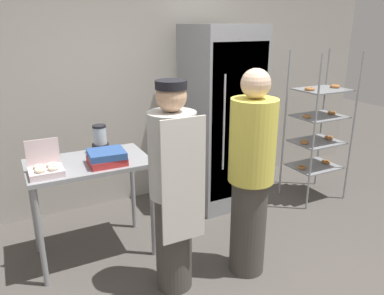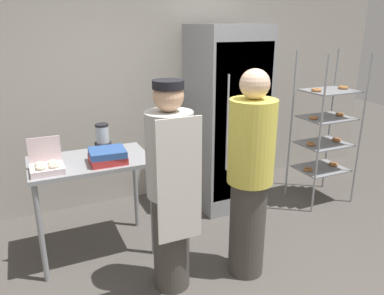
{
  "view_description": "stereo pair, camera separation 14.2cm",
  "coord_description": "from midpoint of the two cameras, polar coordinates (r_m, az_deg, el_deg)",
  "views": [
    {
      "loc": [
        -1.45,
        -1.84,
        2.0
      ],
      "look_at": [
        -0.12,
        0.75,
        1.02
      ],
      "focal_mm": 35.0,
      "sensor_mm": 36.0,
      "label": 1
    },
    {
      "loc": [
        -1.32,
        -1.9,
        2.0
      ],
      "look_at": [
        -0.12,
        0.75,
        1.02
      ],
      "focal_mm": 35.0,
      "sensor_mm": 36.0,
      "label": 2
    }
  ],
  "objects": [
    {
      "name": "prep_counter",
      "position": [
        3.32,
        -13.97,
        -3.74
      ],
      "size": [
        1.0,
        0.62,
        0.89
      ],
      "color": "gray",
      "rests_on": "ground_plane"
    },
    {
      "name": "person_baker",
      "position": [
        2.76,
        -1.82,
        -6.09
      ],
      "size": [
        0.35,
        0.36,
        1.63
      ],
      "color": "#47423D",
      "rests_on": "ground_plane"
    },
    {
      "name": "person_customer",
      "position": [
        2.96,
        10.19,
        -4.35
      ],
      "size": [
        0.36,
        0.36,
        1.69
      ],
      "color": "#47423D",
      "rests_on": "ground_plane"
    },
    {
      "name": "baking_rack",
      "position": [
        4.5,
        20.5,
        2.47
      ],
      "size": [
        0.61,
        0.49,
        1.71
      ],
      "color": "#93969B",
      "rests_on": "ground_plane"
    },
    {
      "name": "blender_pitcher",
      "position": [
        3.43,
        -12.3,
        1.23
      ],
      "size": [
        0.15,
        0.15,
        0.25
      ],
      "color": "black",
      "rests_on": "prep_counter"
    },
    {
      "name": "refrigerator",
      "position": [
        4.16,
        6.11,
        4.43
      ],
      "size": [
        0.71,
        0.77,
        1.98
      ],
      "color": "gray",
      "rests_on": "ground_plane"
    },
    {
      "name": "back_wall",
      "position": [
        4.32,
        -5.69,
        11.58
      ],
      "size": [
        6.4,
        0.12,
        2.96
      ],
      "primitive_type": "cube",
      "color": "#ADA89E",
      "rests_on": "ground_plane"
    },
    {
      "name": "donut_box",
      "position": [
        3.09,
        -20.01,
        -2.74
      ],
      "size": [
        0.25,
        0.22,
        0.26
      ],
      "color": "silver",
      "rests_on": "prep_counter"
    },
    {
      "name": "binder_stack",
      "position": [
        3.16,
        -11.48,
        -1.28
      ],
      "size": [
        0.31,
        0.28,
        0.11
      ],
      "color": "#B72D2D",
      "rests_on": "prep_counter"
    }
  ]
}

